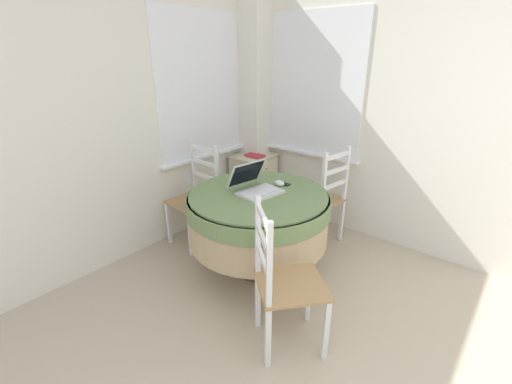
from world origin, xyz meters
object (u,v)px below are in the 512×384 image
book_on_cabinet (255,156)px  computer_mouse (279,183)px  round_dining_table (258,214)px  dining_chair_near_right_window (322,199)px  dining_chair_near_back_window (196,198)px  cell_phone (283,184)px  corner_cabinet (254,182)px  laptop (255,186)px  dining_chair_camera_near (284,283)px

book_on_cabinet → computer_mouse: bearing=-128.8°
round_dining_table → dining_chair_near_right_window: bearing=-10.1°
dining_chair_near_back_window → book_on_cabinet: (0.90, 0.00, 0.23)m
cell_phone → corner_cabinet: size_ratio=0.18×
corner_cabinet → cell_phone: bearing=-126.8°
laptop → dining_chair_camera_near: 0.93m
cell_phone → dining_chair_near_back_window: bearing=107.5°
dining_chair_camera_near → round_dining_table: bearing=50.9°
dining_chair_near_back_window → dining_chair_camera_near: same height
computer_mouse → dining_chair_near_back_window: bearing=104.3°
dining_chair_camera_near → corner_cabinet: dining_chair_camera_near is taller
round_dining_table → cell_phone: bearing=-5.9°
round_dining_table → dining_chair_near_right_window: size_ratio=1.18×
dining_chair_near_back_window → book_on_cabinet: dining_chair_near_back_window is taller
computer_mouse → corner_cabinet: computer_mouse is taller
cell_phone → computer_mouse: bearing=179.0°
laptop → cell_phone: bearing=-15.2°
computer_mouse → cell_phone: computer_mouse is taller
round_dining_table → computer_mouse: computer_mouse is taller
book_on_cabinet → round_dining_table: bearing=-138.5°
round_dining_table → corner_cabinet: 1.34m
cell_phone → dining_chair_near_right_window: 0.59m
dining_chair_near_back_window → laptop: bearing=-90.8°
dining_chair_near_right_window → corner_cabinet: dining_chair_near_right_window is taller
dining_chair_near_back_window → corner_cabinet: dining_chair_near_back_window is taller
computer_mouse → dining_chair_near_back_window: (-0.22, 0.85, -0.30)m
computer_mouse → book_on_cabinet: (0.69, 0.85, -0.07)m
dining_chair_camera_near → computer_mouse: bearing=38.5°
corner_cabinet → book_on_cabinet: size_ratio=3.30×
corner_cabinet → dining_chair_near_right_window: bearing=-99.5°
laptop → book_on_cabinet: laptop is taller
computer_mouse → dining_chair_near_back_window: 0.93m
round_dining_table → laptop: bearing=68.1°
laptop → dining_chair_near_right_window: bearing=-13.5°
cell_phone → dining_chair_camera_near: dining_chair_camera_near is taller
corner_cabinet → laptop: bearing=-139.0°
computer_mouse → corner_cabinet: bearing=51.1°
round_dining_table → dining_chair_near_right_window: dining_chair_near_right_window is taller
dining_chair_near_back_window → book_on_cabinet: size_ratio=4.79×
book_on_cabinet → dining_chair_near_right_window: bearing=-97.3°
dining_chair_near_right_window → round_dining_table: bearing=169.9°
dining_chair_near_right_window → corner_cabinet: bearing=80.5°
dining_chair_near_back_window → dining_chair_near_right_window: (0.78, -0.97, 0.00)m
dining_chair_near_right_window → book_on_cabinet: bearing=82.7°
computer_mouse → corner_cabinet: size_ratio=0.14×
computer_mouse → cell_phone: bearing=-1.0°
computer_mouse → dining_chair_camera_near: dining_chair_camera_near is taller
computer_mouse → dining_chair_near_back_window: size_ratio=0.10×
cell_phone → book_on_cabinet: cell_phone is taller
dining_chair_near_back_window → dining_chair_camera_near: 1.56m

